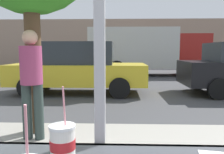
# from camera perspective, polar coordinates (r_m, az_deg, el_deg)

# --- Properties ---
(ground_plane) EXTENTS (60.00, 60.00, 0.00)m
(ground_plane) POSITION_cam_1_polar(r_m,az_deg,el_deg) (9.13, 1.40, -2.42)
(ground_plane) COLOR #424244
(building_facade_far) EXTENTS (28.00, 1.20, 4.15)m
(building_facade_far) POSITION_cam_1_polar(r_m,az_deg,el_deg) (20.49, 1.78, 8.45)
(building_facade_far) COLOR gray
(building_facade_far) RESTS_ON ground
(soda_cup_right) EXTENTS (0.10, 0.10, 0.31)m
(soda_cup_right) POSITION_cam_1_polar(r_m,az_deg,el_deg) (0.96, -12.33, -16.01)
(soda_cup_right) COLOR white
(soda_cup_right) RESTS_ON window_counter
(parked_car_yellow) EXTENTS (4.51, 1.90, 1.72)m
(parked_car_yellow) POSITION_cam_1_polar(r_m,az_deg,el_deg) (7.72, -8.51, 2.34)
(parked_car_yellow) COLOR gold
(parked_car_yellow) RESTS_ON ground
(box_truck) EXTENTS (6.66, 2.44, 2.70)m
(box_truck) POSITION_cam_1_polar(r_m,az_deg,el_deg) (13.37, 8.49, 6.89)
(box_truck) COLOR beige
(box_truck) RESTS_ON ground
(pedestrian) EXTENTS (0.32, 0.32, 1.63)m
(pedestrian) POSITION_cam_1_polar(r_m,az_deg,el_deg) (3.54, -19.60, -0.19)
(pedestrian) COLOR #2C3A36
(pedestrian) RESTS_ON sidewalk_strip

